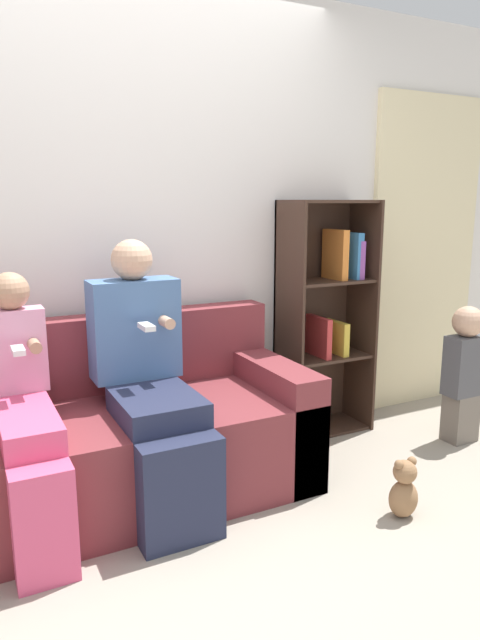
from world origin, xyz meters
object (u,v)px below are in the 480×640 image
at_px(teddy_bear, 404,490).
at_px(bookshelf, 323,321).
at_px(child_seated, 26,412).
at_px(toddler_standing, 464,371).
at_px(couch, 117,441).
at_px(adult_seated, 149,373).

bearing_deg(teddy_bear, bookshelf, 75.33).
relative_size(child_seated, teddy_bear, 3.90).
bearing_deg(bookshelf, toddler_standing, -41.27).
bearing_deg(toddler_standing, bookshelf, 138.73).
height_order(couch, bookshelf, bookshelf).
relative_size(child_seated, toddler_standing, 1.35).
bearing_deg(child_seated, teddy_bear, -22.14).
bearing_deg(bookshelf, teddy_bear, -104.67).
distance_m(adult_seated, toddler_standing, 1.89).
height_order(adult_seated, teddy_bear, adult_seated).
distance_m(couch, child_seated, 0.51).
relative_size(couch, bookshelf, 1.30).
bearing_deg(toddler_standing, child_seated, 177.18).
height_order(adult_seated, bookshelf, bookshelf).
xyz_separation_m(adult_seated, toddler_standing, (1.87, -0.16, -0.20)).
distance_m(couch, adult_seated, 0.39).
xyz_separation_m(adult_seated, teddy_bear, (0.97, -0.65, -0.51)).
height_order(toddler_standing, bookshelf, bookshelf).
xyz_separation_m(couch, teddy_bear, (1.11, -0.76, -0.16)).
bearing_deg(teddy_bear, toddler_standing, 28.86).
height_order(couch, teddy_bear, couch).
height_order(bookshelf, teddy_bear, bookshelf).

